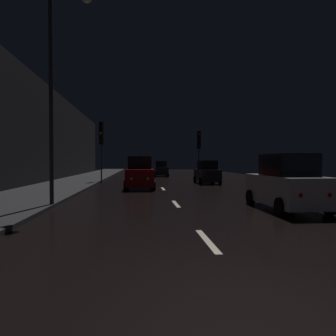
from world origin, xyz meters
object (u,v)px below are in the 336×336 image
at_px(traffic_light_far_right, 199,144).
at_px(car_approaching_headlights, 140,174).
at_px(car_parked_right_near, 286,184).
at_px(car_parked_right_far, 207,173).
at_px(streetlamp_overhead, 61,68).
at_px(car_distant_taillights, 161,169).
at_px(traffic_light_far_left, 101,138).

relative_size(traffic_light_far_right, car_approaching_headlights, 1.18).
bearing_deg(car_parked_right_near, car_parked_right_far, -0.00).
bearing_deg(car_parked_right_far, car_parked_right_near, 180.00).
relative_size(streetlamp_overhead, car_distant_taillights, 2.29).
bearing_deg(traffic_light_far_left, car_parked_right_near, 39.74).
bearing_deg(streetlamp_overhead, car_parked_right_far, 56.49).
bearing_deg(car_approaching_headlights, streetlamp_overhead, -19.45).
distance_m(streetlamp_overhead, car_parked_right_near, 9.82).
bearing_deg(car_distant_taillights, streetlamp_overhead, 167.55).
bearing_deg(car_distant_taillights, car_parked_right_far, -166.52).
bearing_deg(traffic_light_far_left, car_approaching_headlights, 39.15).
xyz_separation_m(traffic_light_far_left, traffic_light_far_right, (9.63, 6.21, -0.09)).
relative_size(car_parked_right_far, car_distant_taillights, 1.02).
xyz_separation_m(traffic_light_far_left, streetlamp_overhead, (0.21, -14.69, 1.71)).
xyz_separation_m(traffic_light_far_right, car_approaching_headlights, (-6.37, -12.24, -2.72)).
bearing_deg(streetlamp_overhead, traffic_light_far_right, 65.73).
xyz_separation_m(traffic_light_far_right, streetlamp_overhead, (-9.42, -20.89, 1.81)).
distance_m(traffic_light_far_right, car_approaching_headlights, 14.07).
relative_size(car_distant_taillights, car_parked_right_near, 0.88).
distance_m(car_approaching_headlights, car_parked_right_far, 7.07).
distance_m(streetlamp_overhead, car_parked_right_far, 16.28).
distance_m(car_parked_right_far, car_distant_taillights, 12.82).
bearing_deg(traffic_light_far_left, streetlamp_overhead, 11.56).
height_order(car_approaching_headlights, car_parked_right_far, car_approaching_headlights).
height_order(car_parked_right_far, car_parked_right_near, car_parked_right_near).
distance_m(car_parked_right_far, car_parked_right_near, 14.25).
bearing_deg(car_distant_taillights, car_approaching_headlights, 171.31).
xyz_separation_m(traffic_light_far_right, car_distant_taillights, (-3.79, 4.59, -2.85)).
bearing_deg(streetlamp_overhead, car_distant_taillights, 77.55).
height_order(car_approaching_headlights, car_distant_taillights, car_approaching_headlights).
relative_size(traffic_light_far_left, car_parked_right_near, 1.24).
distance_m(traffic_light_far_left, car_approaching_headlights, 7.42).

